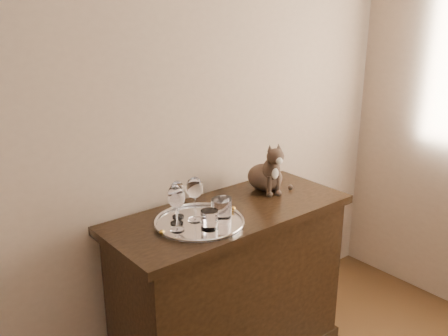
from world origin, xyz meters
The scene contains 11 objects.
wall_back centered at (0.00, 2.25, 1.35)m, with size 4.00×0.10×2.70m, color tan.
sideboard centered at (0.60, 1.94, 0.42)m, with size 1.20×0.50×0.85m, color black, non-canonical shape.
tray centered at (0.40, 1.91, 0.85)m, with size 0.40×0.40×0.01m, color silver.
wine_glass_a centered at (0.31, 1.96, 0.95)m, with size 0.07×0.07×0.18m, color white, non-canonical shape.
wine_glass_b centered at (0.35, 2.02, 0.94)m, with size 0.06×0.06×0.17m, color silver, non-canonical shape.
wine_glass_c centered at (0.28, 1.91, 0.95)m, with size 0.07×0.07×0.19m, color white, non-canonical shape.
wine_glass_d centered at (0.40, 1.94, 0.96)m, with size 0.08×0.08×0.20m, color silver, non-canonical shape.
tumbler_a centered at (0.48, 1.86, 0.91)m, with size 0.09×0.09×0.10m, color white.
tumbler_b centered at (0.39, 1.83, 0.90)m, with size 0.08×0.08×0.08m, color white.
tumbler_c centered at (0.52, 1.89, 0.90)m, with size 0.08×0.08×0.09m, color white.
cat centered at (0.91, 2.04, 0.98)m, with size 0.27×0.25×0.27m, color brown, non-canonical shape.
Camera 1 is at (-0.79, 0.29, 1.78)m, focal length 40.00 mm.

